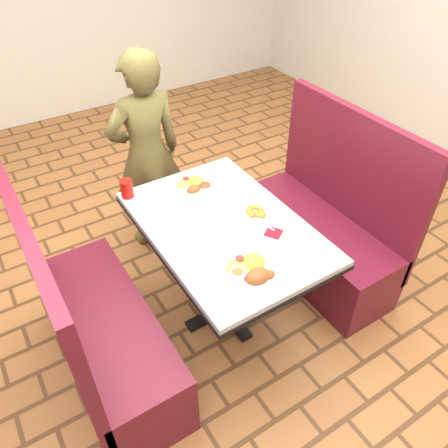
{
  "coord_description": "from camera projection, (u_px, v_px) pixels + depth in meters",
  "views": [
    {
      "loc": [
        -1.0,
        -1.58,
        2.3
      ],
      "look_at": [
        0.0,
        0.0,
        0.75
      ],
      "focal_mm": 35.0,
      "sensor_mm": 36.0,
      "label": 1
    }
  ],
  "objects": [
    {
      "name": "far_dinner_plate",
      "position": [
        194.0,
        184.0,
        2.69
      ],
      "size": [
        0.26,
        0.26,
        0.07
      ],
      "rotation": [
        0.0,
        0.0,
        -0.06
      ],
      "color": "white",
      "rests_on": "dining_table"
    },
    {
      "name": "plantain_plate",
      "position": [
        255.0,
        212.0,
        2.49
      ],
      "size": [
        0.2,
        0.2,
        0.03
      ],
      "rotation": [
        0.0,
        0.0,
        0.2
      ],
      "color": "white",
      "rests_on": "dining_table"
    },
    {
      "name": "paper_napkin",
      "position": [
        318.0,
        258.0,
        2.21
      ],
      "size": [
        0.22,
        0.2,
        0.01
      ],
      "primitive_type": "cube",
      "rotation": [
        0.0,
        0.0,
        -0.45
      ],
      "color": "white",
      "rests_on": "dining_table"
    },
    {
      "name": "lettuce_shreds",
      "position": [
        224.0,
        216.0,
        2.48
      ],
      "size": [
        0.28,
        0.32,
        0.0
      ],
      "primitive_type": null,
      "color": "#84B749",
      "rests_on": "dining_table"
    },
    {
      "name": "near_dinner_plate",
      "position": [
        252.0,
        268.0,
        2.12
      ],
      "size": [
        0.3,
        0.3,
        0.09
      ],
      "rotation": [
        0.0,
        0.0,
        -0.28
      ],
      "color": "white",
      "rests_on": "dining_table"
    },
    {
      "name": "spoon_utensil",
      "position": [
        266.0,
        225.0,
        2.41
      ],
      "size": [
        0.04,
        0.12,
        0.0
      ],
      "primitive_type": "cube",
      "rotation": [
        0.0,
        0.0,
        0.23
      ],
      "color": "silver",
      "rests_on": "dining_table"
    },
    {
      "name": "booth_bench_left",
      "position": [
        100.0,
        333.0,
        2.37
      ],
      "size": [
        0.47,
        1.2,
        1.17
      ],
      "color": "maroon",
      "rests_on": "ground"
    },
    {
      "name": "maroon_napkin",
      "position": [
        273.0,
        233.0,
        2.37
      ],
      "size": [
        0.12,
        0.12,
        0.0
      ],
      "primitive_type": "cube",
      "rotation": [
        0.0,
        0.0,
        0.58
      ],
      "color": "maroon",
      "rests_on": "dining_table"
    },
    {
      "name": "booth_bench_right",
      "position": [
        321.0,
        232.0,
        3.03
      ],
      "size": [
        0.47,
        1.2,
        1.17
      ],
      "color": "maroon",
      "rests_on": "ground"
    },
    {
      "name": "diner_person",
      "position": [
        147.0,
        155.0,
        3.03
      ],
      "size": [
        0.54,
        0.35,
        1.47
      ],
      "primitive_type": "imported",
      "rotation": [
        0.0,
        0.0,
        3.15
      ],
      "color": "brown",
      "rests_on": "ground"
    },
    {
      "name": "knife_utensil",
      "position": [
        246.0,
        269.0,
        2.14
      ],
      "size": [
        0.04,
        0.15,
        0.0
      ],
      "primitive_type": "cube",
      "rotation": [
        0.0,
        0.0,
        -0.19
      ],
      "color": "silver",
      "rests_on": "dining_table"
    },
    {
      "name": "fork_utensil",
      "position": [
        260.0,
        274.0,
        2.12
      ],
      "size": [
        0.08,
        0.14,
        0.0
      ],
      "primitive_type": "cube",
      "rotation": [
        0.0,
        0.0,
        -0.48
      ],
      "color": "silver",
      "rests_on": "dining_table"
    },
    {
      "name": "red_tumbler",
      "position": [
        127.0,
        189.0,
        2.6
      ],
      "size": [
        0.08,
        0.08,
        0.11
      ],
      "primitive_type": "cylinder",
      "color": "#B7130C",
      "rests_on": "dining_table"
    },
    {
      "name": "dining_table",
      "position": [
        224.0,
        237.0,
        2.49
      ],
      "size": [
        0.81,
        1.21,
        0.75
      ],
      "color": "#B8BBBD",
      "rests_on": "ground"
    }
  ]
}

